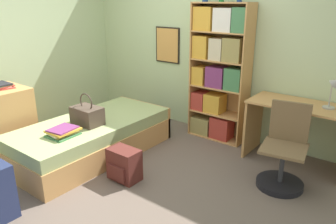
% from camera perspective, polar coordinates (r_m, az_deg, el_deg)
% --- Properties ---
extents(ground_plane, '(14.00, 14.00, 0.00)m').
position_cam_1_polar(ground_plane, '(4.03, -7.21, -9.52)').
color(ground_plane, '#66564C').
extents(wall_back, '(10.00, 0.09, 2.60)m').
position_cam_1_polar(wall_back, '(4.91, 6.30, 11.73)').
color(wall_back, beige).
rests_on(wall_back, ground_plane).
extents(wall_left, '(0.06, 10.00, 2.60)m').
position_cam_1_polar(wall_left, '(5.31, -24.65, 10.70)').
color(wall_left, beige).
rests_on(wall_left, ground_plane).
extents(bed, '(0.98, 2.05, 0.46)m').
position_cam_1_polar(bed, '(4.36, -12.86, -4.31)').
color(bed, tan).
rests_on(bed, ground_plane).
extents(handbag, '(0.37, 0.25, 0.39)m').
position_cam_1_polar(handbag, '(4.13, -13.90, -0.54)').
color(handbag, '#47382D').
rests_on(handbag, bed).
extents(book_stack_on_bed, '(0.30, 0.34, 0.09)m').
position_cam_1_polar(book_stack_on_bed, '(3.89, -17.80, -3.30)').
color(book_stack_on_bed, '#427A4C').
rests_on(book_stack_on_bed, bed).
extents(dresser, '(0.64, 0.57, 0.85)m').
position_cam_1_polar(dresser, '(4.76, -26.53, -1.30)').
color(dresser, tan).
rests_on(dresser, ground_plane).
extents(bookcase, '(0.81, 0.32, 1.88)m').
position_cam_1_polar(bookcase, '(4.60, 8.71, 7.07)').
color(bookcase, tan).
rests_on(bookcase, ground_plane).
extents(desk, '(1.16, 0.57, 0.76)m').
position_cam_1_polar(desk, '(4.19, 21.76, -1.78)').
color(desk, tan).
rests_on(desk, ground_plane).
extents(desk_lamp, '(0.18, 0.13, 0.39)m').
position_cam_1_polar(desk_lamp, '(4.01, 27.09, 3.92)').
color(desk_lamp, '#ADA89E').
rests_on(desk_lamp, desk).
extents(desk_chair, '(0.52, 0.52, 0.90)m').
position_cam_1_polar(desk_chair, '(3.74, 19.38, -8.02)').
color(desk_chair, black).
rests_on(desk_chair, ground_plane).
extents(backpack, '(0.35, 0.26, 0.36)m').
position_cam_1_polar(backpack, '(3.71, -7.67, -9.07)').
color(backpack, '#56231E').
rests_on(backpack, ground_plane).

